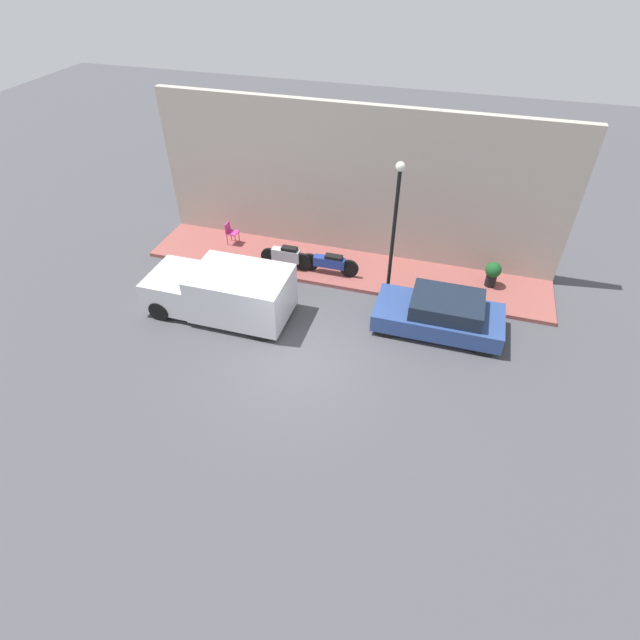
# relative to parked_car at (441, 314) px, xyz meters

# --- Properties ---
(ground_plane) EXTENTS (60.00, 60.00, 0.00)m
(ground_plane) POSITION_rel_parked_car_xyz_m (-2.70, 3.71, -0.60)
(ground_plane) COLOR #47474C
(sidewalk) EXTENTS (2.44, 14.63, 0.14)m
(sidewalk) POSITION_rel_parked_car_xyz_m (2.39, 3.71, -0.54)
(sidewalk) COLOR #934C47
(sidewalk) RESTS_ON ground_plane
(building_facade) EXTENTS (0.30, 14.63, 5.50)m
(building_facade) POSITION_rel_parked_car_xyz_m (3.77, 3.71, 2.14)
(building_facade) COLOR #B2A899
(building_facade) RESTS_ON ground_plane
(parked_car) EXTENTS (1.84, 3.92, 1.25)m
(parked_car) POSITION_rel_parked_car_xyz_m (0.00, 0.00, 0.00)
(parked_car) COLOR #2D4784
(parked_car) RESTS_ON ground_plane
(delivery_van) EXTENTS (2.04, 4.62, 1.67)m
(delivery_van) POSITION_rel_parked_car_xyz_m (-1.17, 6.82, 0.25)
(delivery_van) COLOR silver
(delivery_van) RESTS_ON ground_plane
(scooter_silver) EXTENTS (0.30, 1.93, 0.86)m
(scooter_silver) POSITION_rel_parked_car_xyz_m (1.77, 5.69, 0.00)
(scooter_silver) COLOR #B7B7BF
(scooter_silver) RESTS_ON sidewalk
(motorcycle_blue) EXTENTS (0.30, 2.12, 0.76)m
(motorcycle_blue) POSITION_rel_parked_car_xyz_m (1.85, 4.08, -0.03)
(motorcycle_blue) COLOR navy
(motorcycle_blue) RESTS_ON sidewalk
(streetlamp) EXTENTS (0.29, 0.29, 4.54)m
(streetlamp) POSITION_rel_parked_car_xyz_m (1.43, 1.89, 2.32)
(streetlamp) COLOR black
(streetlamp) RESTS_ON sidewalk
(potted_plant) EXTENTS (0.54, 0.54, 0.91)m
(potted_plant) POSITION_rel_parked_car_xyz_m (2.72, -1.47, 0.06)
(potted_plant) COLOR black
(potted_plant) RESTS_ON sidewalk
(cafe_chair) EXTENTS (0.40, 0.40, 0.86)m
(cafe_chair) POSITION_rel_parked_car_xyz_m (2.77, 8.32, 0.04)
(cafe_chair) COLOR #D8338C
(cafe_chair) RESTS_ON sidewalk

